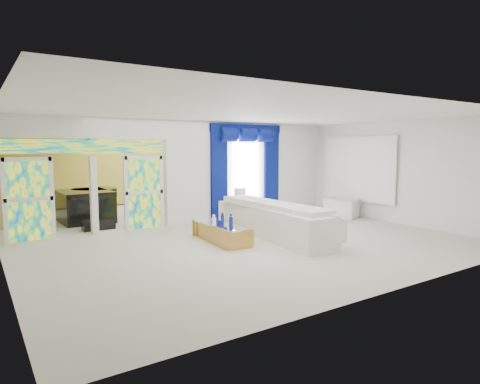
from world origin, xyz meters
TOP-DOWN VIEW (x-y plane):
  - floor at (0.00, 0.00)m, footprint 12.00×12.00m
  - dividing_wall at (2.15, 1.00)m, footprint 5.70×0.18m
  - dividing_header at (-2.85, 1.00)m, footprint 4.30×0.18m
  - stained_panel_left at (-4.28, 1.00)m, footprint 0.95×0.04m
  - stained_panel_right at (-1.42, 1.00)m, footprint 0.95×0.04m
  - stained_transom at (-2.85, 1.00)m, footprint 4.00×0.05m
  - window_pane at (1.90, 0.90)m, footprint 1.00×0.02m
  - blue_drape_left at (0.90, 0.87)m, footprint 0.55×0.10m
  - blue_drape_right at (2.90, 0.87)m, footprint 0.55×0.10m
  - blue_pelmet at (1.90, 0.87)m, footprint 2.60×0.12m
  - wall_mirror at (4.94, -1.00)m, footprint 0.04×2.70m
  - gold_curtains at (0.00, 5.90)m, footprint 9.70×0.12m
  - white_sofa at (0.86, -1.88)m, footprint 1.20×4.01m
  - coffee_table at (-0.49, -1.58)m, footprint 0.80×1.94m
  - console_table at (1.81, 0.64)m, footprint 1.22×0.45m
  - table_lamp at (1.51, 0.64)m, footprint 0.36×0.36m
  - armchair at (4.41, -0.85)m, footprint 1.16×1.23m
  - grand_piano at (-2.57, 3.05)m, footprint 1.45×1.88m
  - piano_bench at (-2.57, 1.45)m, footprint 0.85×0.35m
  - tv_console at (-4.52, 3.10)m, footprint 0.57×0.53m
  - chandelier at (-2.30, 3.40)m, footprint 0.60×0.60m
  - decanters at (-0.50, -1.78)m, footprint 0.22×0.87m

SIDE VIEW (x-z plane):
  - floor at x=0.00m, z-range 0.00..0.00m
  - piano_bench at x=-2.57m, z-range 0.00..0.28m
  - console_table at x=1.81m, z-range 0.00..0.40m
  - coffee_table at x=-0.49m, z-range 0.00..0.42m
  - armchair at x=4.41m, z-range 0.00..0.64m
  - white_sofa at x=0.86m, z-range 0.00..0.75m
  - tv_console at x=-4.52m, z-range 0.00..0.76m
  - grand_piano at x=-2.57m, z-range 0.00..0.93m
  - decanters at x=-0.50m, z-range 0.39..0.64m
  - table_lamp at x=1.51m, z-range 0.40..0.98m
  - stained_panel_left at x=-4.28m, z-range 0.00..2.00m
  - stained_panel_right at x=-1.42m, z-range 0.00..2.00m
  - blue_drape_left at x=0.90m, z-range 0.00..2.80m
  - blue_drape_right at x=2.90m, z-range 0.00..2.80m
  - window_pane at x=1.90m, z-range 0.30..2.60m
  - dividing_wall at x=2.15m, z-range 0.00..3.00m
  - gold_curtains at x=0.00m, z-range 0.05..2.95m
  - wall_mirror at x=4.94m, z-range 0.60..2.50m
  - stained_transom at x=-2.85m, z-range 2.08..2.42m
  - chandelier at x=-2.30m, z-range 2.35..2.95m
  - dividing_header at x=-2.85m, z-range 2.45..3.00m
  - blue_pelmet at x=1.90m, z-range 2.69..2.94m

